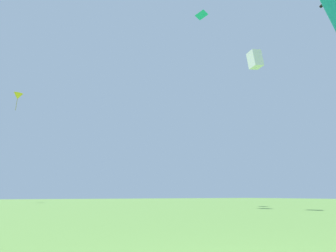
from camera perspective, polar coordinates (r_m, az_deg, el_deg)
distant_kite_yellow_overhead_distant at (r=35.06m, az=-31.15°, el=5.89°), size 1.33×1.41×2.34m
distant_kite_teal_mid_left at (r=18.97m, az=7.64°, el=23.97°), size 0.93×0.92×0.28m
distant_kite_white_high_right at (r=15.05m, az=19.31°, el=14.19°), size 0.80×0.69×1.02m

